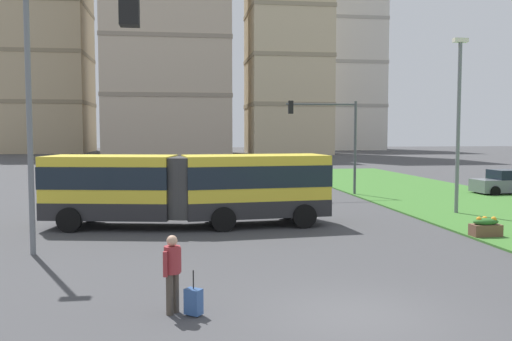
# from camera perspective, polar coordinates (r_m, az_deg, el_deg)

# --- Properties ---
(ground_plane) EXTENTS (260.00, 260.00, 0.00)m
(ground_plane) POSITION_cam_1_polar(r_m,az_deg,el_deg) (12.49, 10.41, -14.65)
(ground_plane) COLOR #424244
(articulated_bus) EXTENTS (12.06, 3.64, 3.00)m
(articulated_bus) POSITION_cam_1_polar(r_m,az_deg,el_deg) (23.30, -7.00, -1.74)
(articulated_bus) COLOR yellow
(articulated_bus) RESTS_ON ground
(car_grey_wagon) EXTENTS (4.47, 2.17, 1.58)m
(car_grey_wagon) POSITION_cam_1_polar(r_m,az_deg,el_deg) (38.52, 24.72, -1.15)
(car_grey_wagon) COLOR slate
(car_grey_wagon) RESTS_ON ground
(pedestrian_crossing) EXTENTS (0.40, 0.48, 1.74)m
(pedestrian_crossing) POSITION_cam_1_polar(r_m,az_deg,el_deg) (12.33, -8.67, -10.03)
(pedestrian_crossing) COLOR #4C4238
(pedestrian_crossing) RESTS_ON ground
(rolling_suitcase) EXTENTS (0.43, 0.41, 0.97)m
(rolling_suitcase) POSITION_cam_1_polar(r_m,az_deg,el_deg) (12.33, -6.50, -13.34)
(rolling_suitcase) COLOR #335693
(rolling_suitcase) RESTS_ON ground
(flower_planter_2) EXTENTS (1.10, 0.56, 0.74)m
(flower_planter_2) POSITION_cam_1_polar(r_m,az_deg,el_deg) (22.45, 22.72, -5.41)
(flower_planter_2) COLOR brown
(flower_planter_2) RESTS_ON grass_median
(traffic_light_far_right) EXTENTS (4.51, 0.28, 5.89)m
(traffic_light_far_right) POSITION_cam_1_polar(r_m,az_deg,el_deg) (34.55, 7.88, 4.19)
(traffic_light_far_right) COLOR #474C51
(traffic_light_far_right) RESTS_ON ground
(streetlight_left) EXTENTS (0.70, 0.28, 8.46)m
(streetlight_left) POSITION_cam_1_polar(r_m,az_deg,el_deg) (19.10, -22.48, 5.78)
(streetlight_left) COLOR slate
(streetlight_left) RESTS_ON ground
(streetlight_median) EXTENTS (0.70, 0.28, 8.42)m
(streetlight_median) POSITION_cam_1_polar(r_m,az_deg,el_deg) (28.11, 20.26, 5.14)
(streetlight_median) COLOR slate
(streetlight_median) RESTS_ON ground
(apartment_tower_west) EXTENTS (18.71, 17.37, 54.40)m
(apartment_tower_west) POSITION_cam_1_polar(r_m,az_deg,el_deg) (116.90, -21.72, 15.22)
(apartment_tower_west) COLOR tan
(apartment_tower_west) RESTS_ON ground
(apartment_tower_westcentre) EXTENTS (22.13, 15.22, 49.22)m
(apartment_tower_westcentre) POSITION_cam_1_polar(r_m,az_deg,el_deg) (102.83, -9.26, 15.57)
(apartment_tower_westcentre) COLOR #C6B299
(apartment_tower_westcentre) RESTS_ON ground
(apartment_tower_centre) EXTENTS (14.28, 14.34, 50.33)m
(apartment_tower_centre) POSITION_cam_1_polar(r_m,az_deg,el_deg) (103.18, 3.28, 15.89)
(apartment_tower_centre) COLOR beige
(apartment_tower_centre) RESTS_ON ground
(apartment_tower_eastcentre) EXTENTS (20.29, 15.08, 37.25)m
(apartment_tower_eastcentre) POSITION_cam_1_polar(r_m,az_deg,el_deg) (127.04, 8.05, 10.63)
(apartment_tower_eastcentre) COLOR silver
(apartment_tower_eastcentre) RESTS_ON ground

